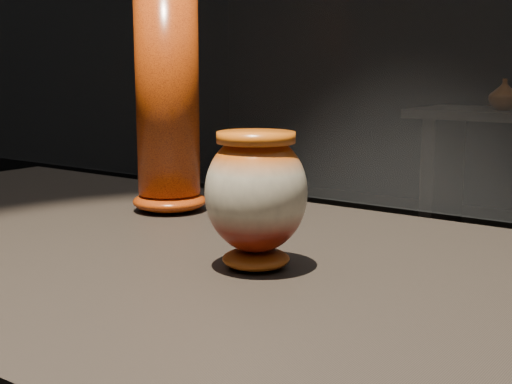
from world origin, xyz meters
TOP-DOWN VIEW (x-y plane):
  - main_vase at (-0.01, -0.01)m, footprint 0.17×0.17m
  - tall_vase at (-0.35, 0.19)m, footprint 0.16×0.16m
  - back_vase_left at (-0.73, 3.34)m, footprint 0.18×0.18m

SIDE VIEW (x-z plane):
  - back_vase_left at x=-0.73m, z-range 0.90..1.08m
  - main_vase at x=-0.01m, z-range 0.91..1.08m
  - tall_vase at x=-0.35m, z-range 0.89..1.31m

